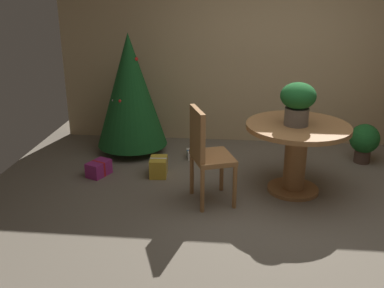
{
  "coord_description": "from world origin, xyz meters",
  "views": [
    {
      "loc": [
        -0.5,
        -3.98,
        2.15
      ],
      "look_at": [
        -0.91,
        0.19,
        0.63
      ],
      "focal_mm": 40.59,
      "sensor_mm": 36.0,
      "label": 1
    }
  ],
  "objects_px": {
    "round_dining_table": "(296,145)",
    "gift_box_purple": "(99,168)",
    "gift_box_gold": "(159,167)",
    "gift_box_cream": "(196,154)",
    "holiday_tree": "(130,90)",
    "wooden_chair_left": "(206,150)",
    "flower_vase": "(298,101)",
    "potted_plant": "(364,141)"
  },
  "relations": [
    {
      "from": "wooden_chair_left",
      "to": "holiday_tree",
      "type": "relative_size",
      "value": 0.63
    },
    {
      "from": "holiday_tree",
      "to": "gift_box_gold",
      "type": "distance_m",
      "value": 1.18
    },
    {
      "from": "gift_box_cream",
      "to": "potted_plant",
      "type": "distance_m",
      "value": 2.18
    },
    {
      "from": "wooden_chair_left",
      "to": "gift_box_gold",
      "type": "relative_size",
      "value": 3.46
    },
    {
      "from": "flower_vase",
      "to": "gift_box_purple",
      "type": "xyz_separation_m",
      "value": [
        -2.25,
        0.22,
        -0.95
      ]
    },
    {
      "from": "gift_box_purple",
      "to": "gift_box_gold",
      "type": "xyz_separation_m",
      "value": [
        0.72,
        0.07,
        0.02
      ]
    },
    {
      "from": "flower_vase",
      "to": "holiday_tree",
      "type": "bearing_deg",
      "value": 152.49
    },
    {
      "from": "gift_box_cream",
      "to": "gift_box_gold",
      "type": "bearing_deg",
      "value": -122.93
    },
    {
      "from": "round_dining_table",
      "to": "holiday_tree",
      "type": "bearing_deg",
      "value": 153.37
    },
    {
      "from": "round_dining_table",
      "to": "holiday_tree",
      "type": "xyz_separation_m",
      "value": [
        -2.06,
        1.03,
        0.32
      ]
    },
    {
      "from": "gift_box_purple",
      "to": "gift_box_gold",
      "type": "distance_m",
      "value": 0.72
    },
    {
      "from": "flower_vase",
      "to": "holiday_tree",
      "type": "xyz_separation_m",
      "value": [
        -2.03,
        1.05,
        -0.18
      ]
    },
    {
      "from": "holiday_tree",
      "to": "gift_box_cream",
      "type": "xyz_separation_m",
      "value": [
        0.89,
        -0.15,
        -0.81
      ]
    },
    {
      "from": "round_dining_table",
      "to": "gift_box_cream",
      "type": "xyz_separation_m",
      "value": [
        -1.17,
        0.88,
        -0.49
      ]
    },
    {
      "from": "gift_box_purple",
      "to": "gift_box_cream",
      "type": "bearing_deg",
      "value": 31.51
    },
    {
      "from": "gift_box_gold",
      "to": "round_dining_table",
      "type": "bearing_deg",
      "value": -9.68
    },
    {
      "from": "gift_box_purple",
      "to": "potted_plant",
      "type": "xyz_separation_m",
      "value": [
        3.28,
        0.74,
        0.21
      ]
    },
    {
      "from": "round_dining_table",
      "to": "gift_box_purple",
      "type": "relative_size",
      "value": 3.27
    },
    {
      "from": "flower_vase",
      "to": "gift_box_cream",
      "type": "xyz_separation_m",
      "value": [
        -1.14,
        0.9,
        -0.99
      ]
    },
    {
      "from": "round_dining_table",
      "to": "gift_box_gold",
      "type": "bearing_deg",
      "value": 170.32
    },
    {
      "from": "wooden_chair_left",
      "to": "gift_box_purple",
      "type": "xyz_separation_m",
      "value": [
        -1.33,
        0.54,
        -0.49
      ]
    },
    {
      "from": "round_dining_table",
      "to": "holiday_tree",
      "type": "distance_m",
      "value": 2.32
    },
    {
      "from": "wooden_chair_left",
      "to": "round_dining_table",
      "type": "bearing_deg",
      "value": 20.0
    },
    {
      "from": "round_dining_table",
      "to": "gift_box_gold",
      "type": "xyz_separation_m",
      "value": [
        -1.57,
        0.27,
        -0.43
      ]
    },
    {
      "from": "flower_vase",
      "to": "gift_box_gold",
      "type": "height_order",
      "value": "flower_vase"
    },
    {
      "from": "holiday_tree",
      "to": "gift_box_gold",
      "type": "xyz_separation_m",
      "value": [
        0.49,
        -0.76,
        -0.75
      ]
    },
    {
      "from": "round_dining_table",
      "to": "gift_box_cream",
      "type": "distance_m",
      "value": 1.54
    },
    {
      "from": "gift_box_gold",
      "to": "wooden_chair_left",
      "type": "bearing_deg",
      "value": -45.36
    },
    {
      "from": "round_dining_table",
      "to": "gift_box_cream",
      "type": "height_order",
      "value": "round_dining_table"
    },
    {
      "from": "holiday_tree",
      "to": "gift_box_purple",
      "type": "xyz_separation_m",
      "value": [
        -0.23,
        -0.84,
        -0.77
      ]
    },
    {
      "from": "potted_plant",
      "to": "gift_box_purple",
      "type": "bearing_deg",
      "value": -167.22
    },
    {
      "from": "round_dining_table",
      "to": "flower_vase",
      "type": "relative_size",
      "value": 2.44
    },
    {
      "from": "wooden_chair_left",
      "to": "potted_plant",
      "type": "bearing_deg",
      "value": 33.43
    },
    {
      "from": "flower_vase",
      "to": "gift_box_purple",
      "type": "distance_m",
      "value": 2.46
    },
    {
      "from": "flower_vase",
      "to": "wooden_chair_left",
      "type": "distance_m",
      "value": 1.09
    },
    {
      "from": "gift_box_cream",
      "to": "potted_plant",
      "type": "relative_size",
      "value": 0.52
    },
    {
      "from": "wooden_chair_left",
      "to": "potted_plant",
      "type": "relative_size",
      "value": 1.99
    },
    {
      "from": "wooden_chair_left",
      "to": "gift_box_purple",
      "type": "relative_size",
      "value": 3.01
    },
    {
      "from": "potted_plant",
      "to": "flower_vase",
      "type": "bearing_deg",
      "value": -136.72
    },
    {
      "from": "gift_box_purple",
      "to": "holiday_tree",
      "type": "bearing_deg",
      "value": 74.69
    },
    {
      "from": "holiday_tree",
      "to": "potted_plant",
      "type": "relative_size",
      "value": 3.14
    },
    {
      "from": "flower_vase",
      "to": "gift_box_cream",
      "type": "bearing_deg",
      "value": 141.62
    }
  ]
}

